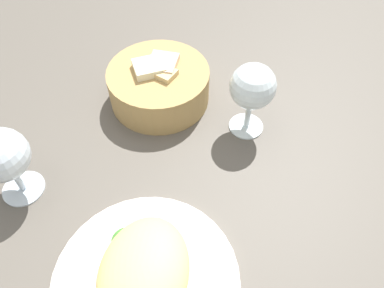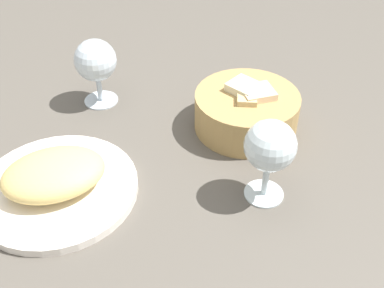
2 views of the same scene
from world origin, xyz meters
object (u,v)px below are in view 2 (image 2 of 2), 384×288
object	(u,v)px
plate	(58,189)
wine_glass_far	(96,63)
bread_basket	(247,110)
wine_glass_near	(270,148)

from	to	relation	value
plate	wine_glass_far	size ratio (longest dim) A/B	1.91
plate	bread_basket	world-z (taller)	bread_basket
wine_glass_far	wine_glass_near	bearing A→B (deg)	-44.49
bread_basket	wine_glass_near	distance (cm)	18.23
plate	wine_glass_far	bearing A→B (deg)	80.20
bread_basket	wine_glass_far	distance (cm)	29.21
plate	wine_glass_near	size ratio (longest dim) A/B	1.82
plate	wine_glass_far	xyz separation A→B (cm)	(4.29, 24.82, 7.85)
bread_basket	wine_glass_far	size ratio (longest dim) A/B	1.42
bread_basket	wine_glass_far	xyz separation A→B (cm)	(-27.12, 9.68, 4.90)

